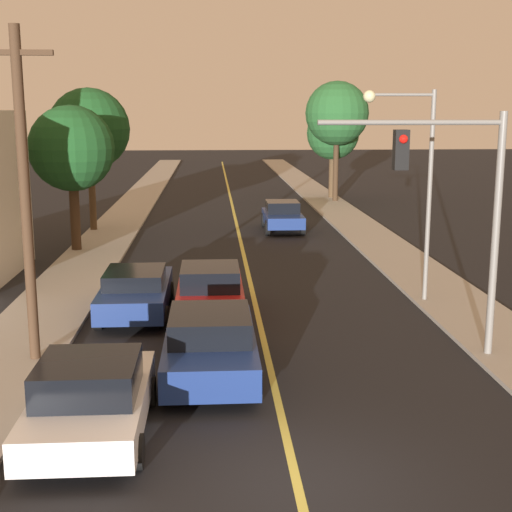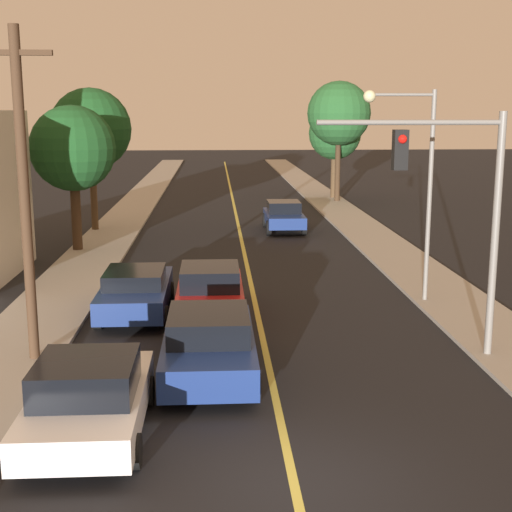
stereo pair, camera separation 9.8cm
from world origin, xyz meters
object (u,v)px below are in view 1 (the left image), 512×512
Objects in this scene: utility_pole_left at (25,191)px; tree_left_near at (72,149)px; tree_right_far at (333,134)px; car_outer_lane_second at (136,291)px; car_near_lane_second at (210,290)px; car_far_oncoming at (283,216)px; tree_left_far at (89,129)px; car_outer_lane_front at (91,398)px; streetlamp_right at (412,164)px; tree_right_near at (337,114)px; traffic_signal_mast at (456,193)px; car_near_lane_front at (210,343)px.

utility_pole_left reaches higher than tree_left_near.
tree_right_far is (13.82, 17.78, 0.06)m from tree_left_near.
utility_pole_left is at bearing -116.67° from car_outer_lane_second.
car_near_lane_second is 1.07× the size of car_far_oncoming.
tree_left_far is at bearing 103.56° from car_outer_lane_second.
car_near_lane_second is 29.07m from tree_right_far.
car_outer_lane_front is 12.50m from streetlamp_right.
tree_left_near reaches higher than car_far_oncoming.
tree_left_near is at bearing -130.88° from tree_right_near.
traffic_signal_mast is 9.80m from utility_pole_left.
car_near_lane_second is 0.72× the size of tree_right_far.
car_far_oncoming is 10.22m from tree_left_far.
tree_right_near is at bearing 68.11° from car_outer_lane_second.
car_outer_lane_second is at bearing 68.56° from car_far_oncoming.
car_far_oncoming is (5.73, 22.54, 0.01)m from car_outer_lane_front.
car_outer_lane_front is at bearing -106.30° from tree_right_far.
streetlamp_right is (0.39, 5.03, 0.30)m from traffic_signal_mast.
tree_right_far is (13.94, 12.58, -0.61)m from tree_left_far.
car_outer_lane_front is 35.36m from tree_right_near.
car_outer_lane_second is at bearing -76.44° from tree_left_far.
tree_left_far is (-1.61, 18.78, 0.92)m from utility_pole_left.
utility_pole_left is (-1.97, 4.03, 3.31)m from car_outer_lane_front.
car_outer_lane_front is at bearing -133.21° from streetlamp_right.
tree_right_far is (2.14, 26.66, 0.08)m from streetlamp_right.
car_near_lane_front is 32.00m from tree_right_near.
car_near_lane_front is 9.11m from streetlamp_right.
tree_right_near reaches higher than car_near_lane_front.
tree_right_near reaches higher than utility_pole_left.
car_outer_lane_front reaches higher than car_far_oncoming.
streetlamp_right is at bearing -50.05° from tree_left_far.
car_far_oncoming is 12.82m from tree_right_near.
tree_right_near is (13.84, 10.66, 0.70)m from tree_left_far.
car_near_lane_front is 1.12× the size of car_outer_lane_front.
car_outer_lane_front is 7.96m from car_outer_lane_second.
tree_left_near is 0.88× the size of tree_left_far.
car_near_lane_front is 0.62× the size of utility_pole_left.
tree_right_near is (2.05, 24.74, 1.40)m from streetlamp_right.
streetlamp_right is (6.05, 1.00, 3.53)m from car_near_lane_second.
utility_pole_left reaches higher than car_near_lane_second.
utility_pole_left reaches higher than car_far_oncoming.
car_near_lane_second is at bearing 74.46° from car_outer_lane_front.
traffic_signal_mast reaches higher than car_near_lane_second.
utility_pole_left is at bearing 164.77° from car_near_lane_front.
car_outer_lane_second is 0.71× the size of streetlamp_right.
car_outer_lane_second is 0.79× the size of traffic_signal_mast.
tree_right_near reaches higher than streetlamp_right.
tree_right_far is at bearing -109.79° from car_far_oncoming.
utility_pole_left is 1.26× the size of tree_left_near.
tree_right_near is (12.23, 29.44, 1.62)m from utility_pole_left.
traffic_signal_mast is 29.91m from tree_right_near.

